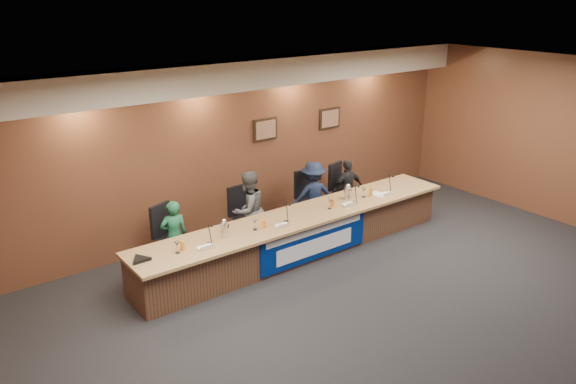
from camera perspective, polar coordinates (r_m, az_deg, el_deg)
name	(u,v)px	position (r m, az deg, el deg)	size (l,w,h in m)	color
floor	(404,314)	(8.30, 11.71, -12.00)	(10.00, 10.00, 0.00)	black
ceiling	(422,87)	(7.17, 13.50, 10.31)	(10.00, 8.00, 0.04)	silver
wall_back	(247,145)	(10.47, -4.21, 4.75)	(10.00, 0.04, 3.20)	brown
wall_left	(1,345)	(5.28, -27.13, -13.67)	(0.04, 8.00, 3.20)	brown
soffit	(253,73)	(9.99, -3.61, 11.94)	(10.00, 0.50, 0.50)	beige
dais_body	(300,235)	(9.66, 1.19, -4.42)	(6.00, 0.80, 0.70)	#4B2F1E
dais_top	(302,216)	(9.48, 1.39, -2.45)	(6.10, 0.95, 0.05)	#987247
banner	(315,242)	(9.36, 2.77, -5.08)	(2.20, 0.02, 0.65)	navy
banner_text_upper	(316,231)	(9.26, 2.84, -3.99)	(2.00, 0.01, 0.10)	silver
banner_text_lower	(315,246)	(9.38, 2.81, -5.55)	(1.60, 0.01, 0.28)	silver
wall_photo_left	(265,129)	(10.60, -2.33, 6.37)	(0.52, 0.04, 0.42)	black
wall_photo_right	(330,118)	(11.56, 4.24, 7.48)	(0.52, 0.04, 0.42)	black
panelist_a	(174,236)	(9.20, -11.49, -4.41)	(0.44, 0.29, 1.21)	#185636
panelist_b	(248,210)	(9.79, -4.05, -1.86)	(0.69, 0.54, 1.42)	#4D4E52
panelist_c	(313,195)	(10.62, 2.60, -0.34)	(0.85, 0.49, 1.31)	#111A33
panelist_d	(347,189)	(11.19, 6.06, 0.31)	(0.70, 0.29, 1.19)	black
office_chair_a	(172,241)	(9.33, -11.71, -4.90)	(0.48, 0.48, 0.08)	black
office_chair_b	(246,220)	(9.95, -4.34, -2.90)	(0.48, 0.48, 0.08)	black
office_chair_c	(310,203)	(10.75, 2.25, -1.07)	(0.48, 0.48, 0.08)	black
office_chair_d	(344,193)	(11.30, 5.69, -0.11)	(0.48, 0.48, 0.08)	black
nameplate_a	(207,247)	(8.29, -8.25, -5.55)	(0.24, 0.06, 0.09)	white
microphone_a	(209,244)	(8.47, -8.00, -5.21)	(0.07, 0.07, 0.02)	black
juice_glass_a	(183,246)	(8.31, -10.66, -5.40)	(0.06, 0.06, 0.15)	orange
water_glass_a	(177,247)	(8.24, -11.19, -5.55)	(0.08, 0.08, 0.18)	silver
nameplate_b	(284,225)	(8.93, -0.43, -3.39)	(0.24, 0.06, 0.09)	white
microphone_b	(286,221)	(9.16, -0.22, -3.01)	(0.07, 0.07, 0.02)	black
juice_glass_b	(264,224)	(8.92, -2.48, -3.25)	(0.06, 0.06, 0.15)	orange
water_glass_b	(255,225)	(8.86, -3.39, -3.32)	(0.08, 0.08, 0.18)	silver
nameplate_c	(351,204)	(9.87, 6.37, -1.20)	(0.24, 0.06, 0.09)	white
microphone_c	(354,202)	(10.06, 6.72, -1.01)	(0.07, 0.07, 0.02)	black
juice_glass_c	(332,203)	(9.81, 4.53, -1.08)	(0.06, 0.06, 0.15)	orange
water_glass_c	(330,204)	(9.70, 4.25, -1.23)	(0.08, 0.08, 0.18)	silver
nameplate_d	(388,193)	(10.46, 10.09, -0.15)	(0.24, 0.06, 0.09)	white
microphone_d	(388,191)	(10.67, 10.12, 0.05)	(0.07, 0.07, 0.02)	black
juice_glass_d	(371,192)	(10.39, 8.43, -0.03)	(0.06, 0.06, 0.15)	orange
water_glass_d	(364,193)	(10.31, 7.70, -0.06)	(0.08, 0.08, 0.18)	silver
carafe_left	(224,230)	(8.63, -6.50, -3.83)	(0.11, 0.11, 0.25)	silver
carafe_right	(348,193)	(10.18, 6.09, -0.13)	(0.13, 0.13, 0.22)	silver
speakerphone	(140,259)	(8.16, -14.79, -6.63)	(0.32, 0.32, 0.05)	black
paper_stack	(379,194)	(10.53, 9.20, -0.22)	(0.22, 0.30, 0.01)	white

